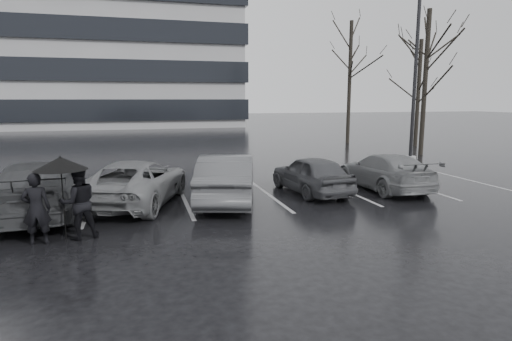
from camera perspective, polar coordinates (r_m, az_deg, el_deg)
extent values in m
plane|color=black|center=(11.89, 2.42, -5.96)|extent=(160.00, 160.00, 0.00)
imported|color=black|center=(14.65, 7.37, -0.48)|extent=(1.90, 3.92, 1.29)
imported|color=#2E2E31|center=(13.24, -3.88, -1.03)|extent=(2.73, 4.82, 1.50)
imported|color=#505153|center=(13.52, -15.69, -1.49)|extent=(3.71, 5.31, 1.35)
imported|color=black|center=(13.20, -27.10, -2.13)|extent=(2.57, 5.32, 1.49)
imported|color=#505153|center=(15.82, 16.72, -0.10)|extent=(1.82, 4.39, 1.27)
imported|color=black|center=(10.53, -27.24, -4.57)|extent=(0.60, 0.40, 1.61)
imported|color=black|center=(10.56, -22.59, -3.96)|extent=(0.97, 0.85, 1.69)
cylinder|color=black|center=(10.58, -24.27, -4.14)|extent=(0.02, 0.02, 1.66)
cone|color=black|center=(10.41, -24.62, 0.87)|extent=(1.14, 1.14, 0.29)
sphere|color=black|center=(10.39, -24.67, 1.66)|extent=(0.05, 0.05, 0.05)
cylinder|color=#97979A|center=(23.73, 19.86, 1.56)|extent=(0.55, 0.55, 0.22)
cylinder|color=black|center=(23.60, 20.55, 13.34)|extent=(0.18, 0.18, 9.95)
cube|color=#99999B|center=(13.86, -21.14, -4.35)|extent=(0.12, 5.00, 0.00)
cube|color=#99999B|center=(13.84, -9.52, -3.84)|extent=(0.12, 5.00, 0.00)
cube|color=#99999B|center=(14.38, 1.66, -3.21)|extent=(0.12, 5.00, 0.00)
cube|color=#99999B|center=(15.42, 11.67, -2.53)|extent=(0.12, 5.00, 0.00)
cube|color=#99999B|center=(16.86, 20.19, -1.90)|extent=(0.12, 5.00, 0.00)
cube|color=#99999B|center=(18.61, 27.23, -1.34)|extent=(0.12, 5.00, 0.00)
cylinder|color=black|center=(26.05, 21.60, 10.71)|extent=(0.26, 0.26, 8.00)
cylinder|color=black|center=(30.74, 20.82, 9.55)|extent=(0.26, 0.26, 7.00)
cylinder|color=black|center=(31.47, 12.36, 11.30)|extent=(0.26, 0.26, 8.50)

